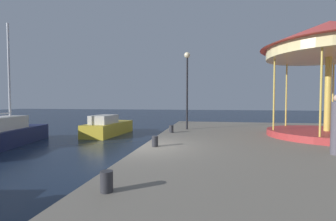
{
  "coord_description": "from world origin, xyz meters",
  "views": [
    {
      "loc": [
        2.56,
        -8.59,
        2.52
      ],
      "look_at": [
        0.11,
        5.11,
        1.97
      ],
      "focal_mm": 24.67,
      "sensor_mm": 36.0,
      "label": 1
    }
  ],
  "objects": [
    {
      "name": "bollard_north",
      "position": [
        0.52,
        3.87,
        1.0
      ],
      "size": [
        0.24,
        0.24,
        0.4
      ],
      "primitive_type": "cylinder",
      "color": "#2D2D33",
      "rests_on": "quay_dock"
    },
    {
      "name": "ground_plane",
      "position": [
        0.0,
        0.0,
        0.0
      ],
      "size": [
        120.0,
        120.0,
        0.0
      ],
      "primitive_type": "plane",
      "color": "#162338"
    },
    {
      "name": "carousel",
      "position": [
        8.13,
        3.6,
        4.93
      ],
      "size": [
        6.13,
        6.13,
        5.52
      ],
      "color": "#B23333",
      "rests_on": "quay_dock"
    },
    {
      "name": "motorboat_yellow",
      "position": [
        -4.9,
        7.55,
        0.59
      ],
      "size": [
        2.12,
        5.04,
        1.52
      ],
      "color": "gold",
      "rests_on": "ground"
    },
    {
      "name": "bollard_center",
      "position": [
        0.54,
        -0.1,
        1.0
      ],
      "size": [
        0.24,
        0.24,
        0.4
      ],
      "primitive_type": "cylinder",
      "color": "#2D2D33",
      "rests_on": "quay_dock"
    },
    {
      "name": "lamp_post_mid_promenade",
      "position": [
        1.22,
        5.54,
        3.98
      ],
      "size": [
        0.36,
        0.36,
        4.71
      ],
      "color": "black",
      "rests_on": "quay_dock"
    },
    {
      "name": "bollard_south",
      "position": [
        0.65,
        -4.55,
        1.0
      ],
      "size": [
        0.24,
        0.24,
        0.4
      ],
      "primitive_type": "cylinder",
      "color": "#2D2D33",
      "rests_on": "quay_dock"
    }
  ]
}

